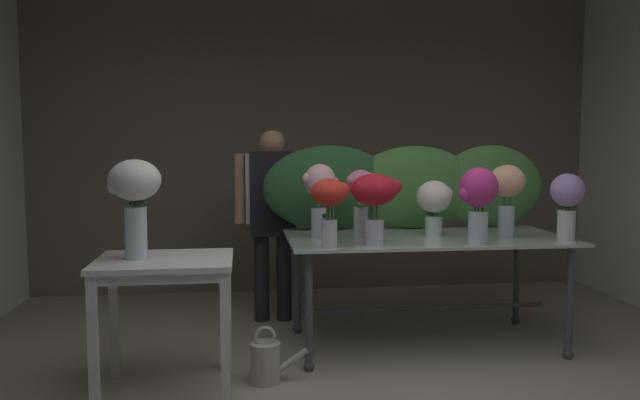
{
  "coord_description": "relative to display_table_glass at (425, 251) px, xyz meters",
  "views": [
    {
      "loc": [
        -0.73,
        -2.72,
        1.43
      ],
      "look_at": [
        -0.25,
        1.08,
        1.08
      ],
      "focal_mm": 34.91,
      "sensor_mm": 36.0,
      "label": 1
    }
  ],
  "objects": [
    {
      "name": "vase_rosy_stock",
      "position": [
        -0.47,
        -0.06,
        0.4
      ],
      "size": [
        0.21,
        0.18,
        0.47
      ],
      "color": "silver",
      "rests_on": "display_table_glass"
    },
    {
      "name": "vase_peach_roses",
      "position": [
        0.51,
        -0.17,
        0.43
      ],
      "size": [
        0.24,
        0.24,
        0.5
      ],
      "color": "silver",
      "rests_on": "display_table_glass"
    },
    {
      "name": "vase_lilac_dahlias",
      "position": [
        0.85,
        -0.34,
        0.38
      ],
      "size": [
        0.22,
        0.22,
        0.45
      ],
      "color": "silver",
      "rests_on": "display_table_glass"
    },
    {
      "name": "foliage_backdrop",
      "position": [
        -0.04,
        0.38,
        0.42
      ],
      "size": [
        2.15,
        0.25,
        0.63
      ],
      "color": "#28562D",
      "rests_on": "display_table_glass"
    },
    {
      "name": "ground_plane",
      "position": [
        -0.54,
        0.2,
        -0.67
      ],
      "size": [
        7.25,
        7.25,
        0.0
      ],
      "primitive_type": "plane",
      "color": "#9E9384"
    },
    {
      "name": "wall_back",
      "position": [
        -0.54,
        1.85,
        0.81
      ],
      "size": [
        5.51,
        0.12,
        2.96
      ],
      "primitive_type": "cube",
      "color": "#706656",
      "rests_on": "ground"
    },
    {
      "name": "vase_blush_tulips",
      "position": [
        -0.75,
        -0.02,
        0.42
      ],
      "size": [
        0.25,
        0.21,
        0.51
      ],
      "color": "silver",
      "rests_on": "display_table_glass"
    },
    {
      "name": "watering_can",
      "position": [
        -1.14,
        -0.55,
        -0.55
      ],
      "size": [
        0.35,
        0.18,
        0.34
      ],
      "color": "#B7B2A8",
      "rests_on": "ground"
    },
    {
      "name": "side_table_white",
      "position": [
        -1.71,
        -0.59,
        -0.0
      ],
      "size": [
        0.77,
        0.62,
        0.77
      ],
      "color": "white",
      "rests_on": "ground"
    },
    {
      "name": "vase_crimson_hydrangea",
      "position": [
        -0.44,
        -0.33,
        0.42
      ],
      "size": [
        0.33,
        0.3,
        0.45
      ],
      "color": "silver",
      "rests_on": "display_table_glass"
    },
    {
      "name": "vase_ivory_ranunculus",
      "position": [
        0.05,
        -0.04,
        0.35
      ],
      "size": [
        0.25,
        0.24,
        0.39
      ],
      "color": "silver",
      "rests_on": "display_table_glass"
    },
    {
      "name": "vase_magenta_peonies",
      "position": [
        0.22,
        -0.39,
        0.41
      ],
      "size": [
        0.26,
        0.24,
        0.49
      ],
      "color": "silver",
      "rests_on": "display_table_glass"
    },
    {
      "name": "vase_scarlet_lilies",
      "position": [
        -0.73,
        -0.41,
        0.4
      ],
      "size": [
        0.24,
        0.23,
        0.43
      ],
      "color": "silver",
      "rests_on": "display_table_glass"
    },
    {
      "name": "vase_white_roses_tall",
      "position": [
        -1.87,
        -0.59,
        0.47
      ],
      "size": [
        0.3,
        0.29,
        0.56
      ],
      "color": "silver",
      "rests_on": "side_table_white"
    },
    {
      "name": "florist",
      "position": [
        -1.03,
        0.76,
        0.28
      ],
      "size": [
        0.6,
        0.24,
        1.55
      ],
      "color": "#232328",
      "rests_on": "ground"
    },
    {
      "name": "display_table_glass",
      "position": [
        0.0,
        0.0,
        0.0
      ],
      "size": [
        1.93,
        0.99,
        0.79
      ],
      "color": "silver",
      "rests_on": "ground"
    }
  ]
}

